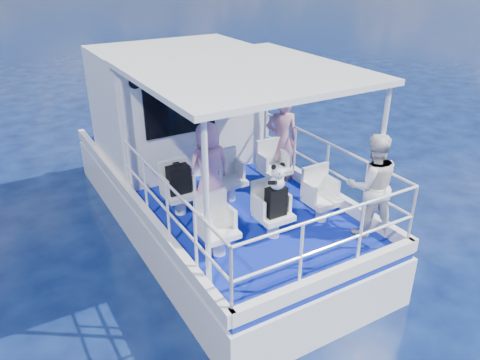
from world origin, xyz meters
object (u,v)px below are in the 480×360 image
Objects in this scene: backpack_center at (276,202)px; panda at (278,177)px; passenger_port_fwd at (209,167)px; passenger_stbd_aft at (372,185)px.

panda is at bearing -105.33° from backpack_center.
backpack_center is (0.40, -1.30, -0.12)m from passenger_port_fwd.
passenger_port_fwd is 1.36m from backpack_center.
passenger_port_fwd is 1.41m from panda.
passenger_stbd_aft reaches higher than backpack_center.
backpack_center is at bearing 106.70° from passenger_port_fwd.
passenger_stbd_aft is 4.14× the size of panda.
passenger_stbd_aft is at bearing -22.30° from panda.
panda is (0.39, -1.33, 0.28)m from passenger_port_fwd.
passenger_stbd_aft is 3.55× the size of backpack_center.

